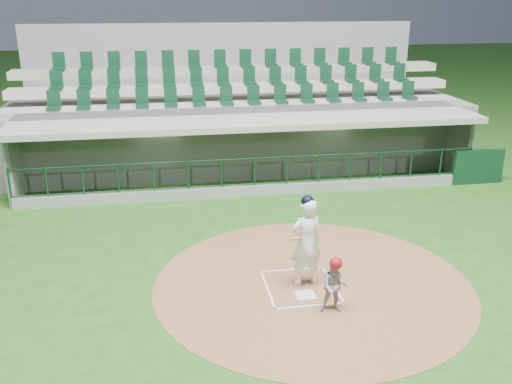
% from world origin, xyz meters
% --- Properties ---
extents(ground, '(120.00, 120.00, 0.00)m').
position_xyz_m(ground, '(0.00, 0.00, 0.00)').
color(ground, '#1E4D16').
rests_on(ground, ground).
extents(dirt_circle, '(7.20, 7.20, 0.01)m').
position_xyz_m(dirt_circle, '(0.30, -0.20, 0.01)').
color(dirt_circle, brown).
rests_on(dirt_circle, ground).
extents(home_plate, '(0.43, 0.43, 0.02)m').
position_xyz_m(home_plate, '(0.00, -0.70, 0.02)').
color(home_plate, silver).
rests_on(home_plate, dirt_circle).
extents(batter_box_chalk, '(1.55, 1.80, 0.01)m').
position_xyz_m(batter_box_chalk, '(0.00, -0.30, 0.02)').
color(batter_box_chalk, white).
rests_on(batter_box_chalk, ground).
extents(dugout_structure, '(16.40, 3.70, 3.00)m').
position_xyz_m(dugout_structure, '(0.01, 7.85, 0.96)').
color(dugout_structure, slate).
rests_on(dugout_structure, ground).
extents(seating_deck, '(17.00, 6.72, 5.15)m').
position_xyz_m(seating_deck, '(0.00, 10.91, 1.42)').
color(seating_deck, slate).
rests_on(seating_deck, ground).
extents(batter, '(0.96, 0.96, 2.13)m').
position_xyz_m(batter, '(0.13, -0.17, 1.06)').
color(batter, white).
rests_on(batter, dirt_circle).
extents(catcher, '(0.64, 0.54, 1.22)m').
position_xyz_m(catcher, '(0.43, -1.42, 0.61)').
color(catcher, '#97979D').
rests_on(catcher, dirt_circle).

